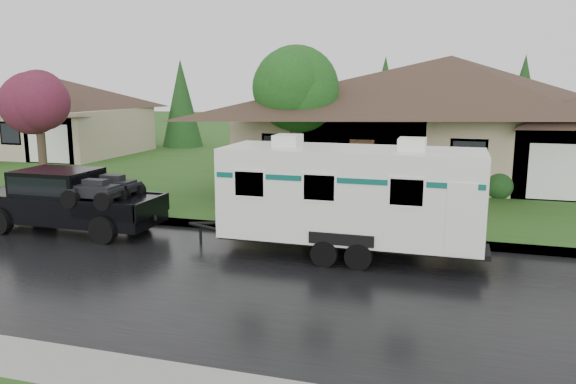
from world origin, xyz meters
name	(u,v)px	position (x,y,z in m)	size (l,w,h in m)	color
ground	(351,262)	(0.00, 0.00, 0.00)	(140.00, 140.00, 0.00)	#2A4E18
road	(334,289)	(0.00, -2.00, 0.01)	(140.00, 8.00, 0.01)	black
curb	(365,237)	(0.00, 2.25, 0.07)	(140.00, 0.50, 0.15)	gray
lawn	(405,172)	(0.00, 15.00, 0.07)	(140.00, 26.00, 0.15)	#2A4E18
house_main	(456,103)	(2.29, 13.84, 3.59)	(19.44, 10.80, 6.90)	tan
house_far	(51,108)	(-21.78, 15.85, 2.97)	(10.80, 8.64, 5.80)	#C1B08F
tree_left_green	(295,92)	(-3.73, 7.80, 4.15)	(3.48, 3.48, 5.76)	#382B1E
tree_red	(38,104)	(-15.20, 7.03, 3.59)	(3.00, 3.00, 4.97)	#382B1E
shrub_row	(443,181)	(2.00, 9.30, 0.65)	(13.60, 1.00, 1.00)	#143814
pickup_truck	(66,198)	(-8.95, 0.60, 1.02)	(5.70, 2.16, 1.90)	black
travel_trailer	(350,193)	(-0.15, 0.60, 1.67)	(7.03, 2.47, 3.15)	white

